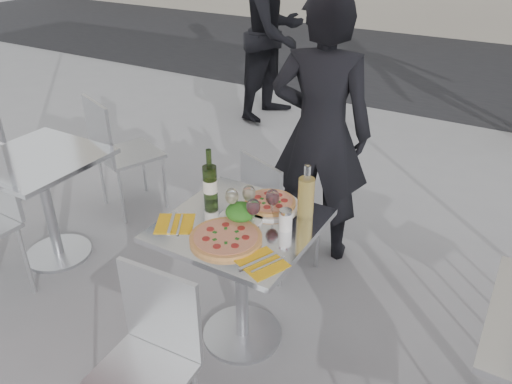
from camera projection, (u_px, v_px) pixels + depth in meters
The scene contains 21 objects.
ground at pixel (242, 335), 2.80m from camera, with size 80.00×80.00×0.00m, color gray.
street_asphalt at pixel (464, 67), 7.69m from camera, with size 24.00×5.00×0.00m, color black.
main_table at pixel (241, 258), 2.54m from camera, with size 0.72×0.72×0.75m.
side_table_left at pixel (43, 186), 3.20m from camera, with size 0.72×0.72×0.75m.
chair_far at pixel (273, 206), 3.09m from camera, with size 0.49×0.50×0.82m.
chair_near at pixel (149, 352), 2.04m from camera, with size 0.41×0.42×0.85m.
side_chair_lfar at pixel (116, 147), 3.73m from camera, with size 0.55×0.56×0.93m.
woman_diner at pixel (321, 133), 3.11m from camera, with size 0.64×0.42×1.75m, color black.
pedestrian_a at pixel (276, 33), 5.43m from camera, with size 0.91×0.71×1.87m, color black.
pizza_near at pixel (226, 238), 2.31m from camera, with size 0.34×0.34×0.02m.
pizza_far at pixel (270, 203), 2.57m from camera, with size 0.30×0.30×0.03m.
salad_plate at pixel (241, 213), 2.44m from camera, with size 0.22×0.22×0.09m.
wine_bottle at pixel (210, 182), 2.57m from camera, with size 0.07×0.08×0.29m.
carafe at pixel (306, 198), 2.41m from camera, with size 0.08×0.08×0.29m.
sugar_shaker at pixel (286, 220), 2.36m from camera, with size 0.06×0.06×0.11m.
wineglass_white_a at pixel (232, 197), 2.44m from camera, with size 0.07×0.07×0.16m.
wineglass_white_b at pixel (249, 194), 2.46m from camera, with size 0.07×0.07×0.16m.
wineglass_red_a at pixel (253, 208), 2.35m from camera, with size 0.07×0.07×0.16m.
wineglass_red_b at pixel (273, 198), 2.43m from camera, with size 0.07×0.07×0.16m.
napkin_left at pixel (175, 223), 2.43m from camera, with size 0.25×0.25×0.01m.
napkin_right at pixel (262, 263), 2.15m from camera, with size 0.24×0.24×0.01m.
Camera 1 is at (1.11, -1.73, 2.07)m, focal length 35.00 mm.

